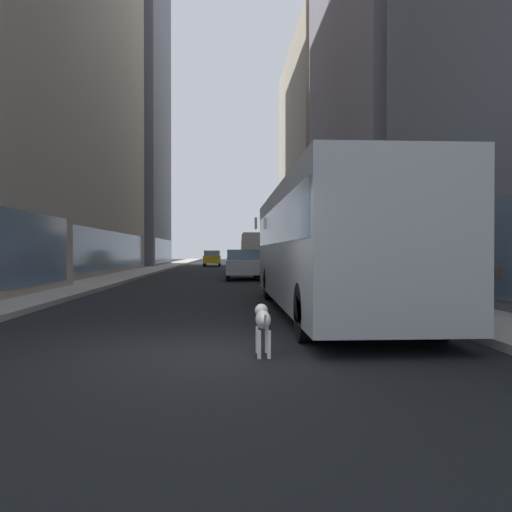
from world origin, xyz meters
TOP-DOWN VIEW (x-y plane):
  - ground_plane at (0.00, 35.00)m, footprint 120.00×120.00m
  - sidewalk_left at (-5.70, 35.00)m, footprint 2.40×110.00m
  - sidewalk_right at (5.70, 35.00)m, footprint 2.40×110.00m
  - building_left_mid at (-11.90, 27.04)m, footprint 9.93×22.24m
  - building_left_far at (-11.90, 47.06)m, footprint 11.14×14.82m
  - building_right_far at (11.90, 44.78)m, footprint 10.29×21.52m
  - transit_bus at (2.80, 5.08)m, footprint 2.78×11.53m
  - car_silver_sedan at (1.20, 20.41)m, footprint 1.84×4.68m
  - car_red_coupe at (1.20, 29.74)m, footprint 1.78×4.73m
  - car_yellow_taxi at (-1.20, 45.50)m, footprint 1.73×4.26m
  - box_truck at (2.80, 36.94)m, footprint 2.30×7.50m
  - dalmatian_dog at (0.87, -0.12)m, footprint 0.22×0.96m
  - pedestrian_with_handbag at (6.24, 3.76)m, footprint 0.45×0.34m
  - pedestrian_in_coat at (5.42, 6.95)m, footprint 0.34×0.34m

SIDE VIEW (x-z plane):
  - ground_plane at x=0.00m, z-range 0.00..0.00m
  - sidewalk_left at x=-5.70m, z-range 0.00..0.15m
  - sidewalk_right at x=5.70m, z-range 0.00..0.15m
  - dalmatian_dog at x=0.87m, z-range 0.15..0.87m
  - car_yellow_taxi at x=-1.20m, z-range 0.01..1.63m
  - car_red_coupe at x=1.20m, z-range 0.01..1.63m
  - car_silver_sedan at x=1.20m, z-range 0.01..1.63m
  - pedestrian_in_coat at x=5.42m, z-range 0.17..1.86m
  - pedestrian_with_handbag at x=6.24m, z-range 0.17..1.86m
  - box_truck at x=2.80m, z-range 0.14..3.19m
  - transit_bus at x=2.80m, z-range 0.25..3.30m
  - building_right_far at x=11.90m, z-range -0.01..22.31m
  - building_left_mid at x=-11.90m, z-range -0.01..34.03m
  - building_left_far at x=-11.90m, z-range -0.01..34.95m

